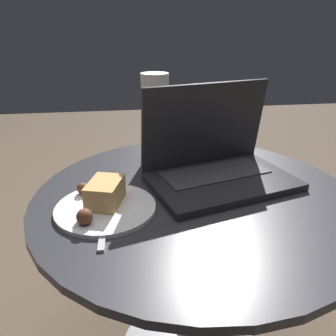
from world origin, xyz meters
name	(u,v)px	position (x,y,z in m)	size (l,w,h in m)	color
table	(193,241)	(0.00, 0.00, 0.39)	(0.74, 0.74, 0.53)	#9E9EA3
laptop	(216,162)	(0.06, 0.06, 0.57)	(0.38, 0.30, 0.23)	#232326
beer_glass	(155,120)	(-0.07, 0.19, 0.65)	(0.07, 0.07, 0.24)	gold
snack_plate	(104,202)	(-0.20, -0.05, 0.54)	(0.21, 0.21, 0.06)	white
fork	(105,215)	(-0.20, -0.08, 0.53)	(0.03, 0.20, 0.00)	#B2B2B7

